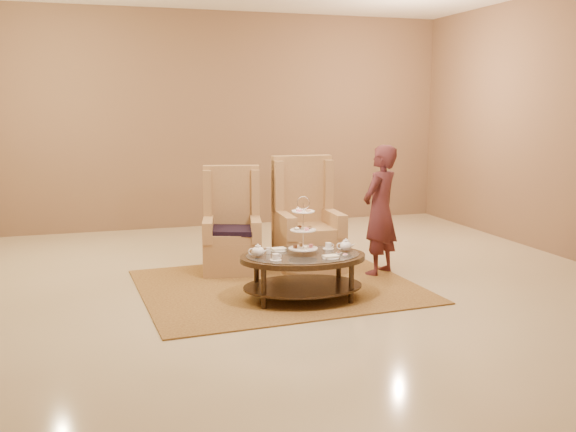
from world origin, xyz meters
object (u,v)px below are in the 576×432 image
object	(u,v)px
tea_table	(303,263)
armchair_left	(232,236)
person	(380,211)
armchair_right	(306,231)

from	to	relation	value
tea_table	armchair_left	bearing A→B (deg)	112.68
tea_table	person	world-z (taller)	person
tea_table	armchair_right	bearing A→B (deg)	75.68
armchair_left	armchair_right	size ratio (longest dim) A/B	0.92
tea_table	armchair_left	xyz separation A→B (m)	(-0.43, 1.43, 0.03)
tea_table	armchair_left	world-z (taller)	armchair_left
armchair_left	person	bearing A→B (deg)	-11.20
tea_table	person	distance (m)	1.45
armchair_left	person	size ratio (longest dim) A/B	0.82
armchair_left	person	distance (m)	1.81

